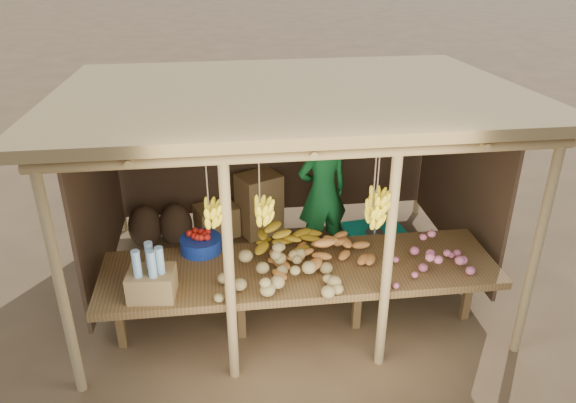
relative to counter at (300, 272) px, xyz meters
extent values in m
plane|color=brown|center=(0.00, 0.95, -0.74)|extent=(60.00, 60.00, 0.00)
cylinder|color=#A58755|center=(-2.10, -0.55, 0.36)|extent=(0.09, 0.09, 2.20)
cylinder|color=#A58755|center=(2.10, -0.55, 0.36)|extent=(0.09, 0.09, 2.20)
cylinder|color=#A58755|center=(-2.10, 2.45, 0.36)|extent=(0.09, 0.09, 2.20)
cylinder|color=#A58755|center=(2.10, 2.45, 0.36)|extent=(0.09, 0.09, 2.20)
cylinder|color=#A58755|center=(-0.70, -0.55, 0.36)|extent=(0.09, 0.09, 2.20)
cylinder|color=#A58755|center=(0.70, -0.55, 0.36)|extent=(0.09, 0.09, 2.20)
cylinder|color=#A58755|center=(0.00, -0.55, 1.46)|extent=(4.40, 0.09, 0.09)
cylinder|color=#A58755|center=(0.00, 2.45, 1.46)|extent=(4.40, 0.09, 0.09)
cube|color=olive|center=(0.00, 0.95, 1.55)|extent=(4.70, 3.50, 0.28)
cube|color=#4A3422|center=(0.00, 2.43, 0.47)|extent=(4.20, 0.04, 1.98)
cube|color=#4A3422|center=(-2.08, 1.15, 0.47)|extent=(0.04, 2.40, 1.98)
cube|color=#4A3422|center=(2.08, 1.15, 0.47)|extent=(0.04, 2.40, 1.98)
cube|color=brown|center=(0.00, 0.00, 0.02)|extent=(3.90, 1.05, 0.08)
cube|color=brown|center=(-1.80, 0.00, -0.38)|extent=(0.08, 0.08, 0.72)
cube|color=brown|center=(-0.60, 0.00, -0.38)|extent=(0.08, 0.08, 0.72)
cube|color=brown|center=(0.60, 0.00, -0.38)|extent=(0.08, 0.08, 0.72)
cube|color=brown|center=(1.80, 0.00, -0.38)|extent=(0.08, 0.08, 0.72)
cylinder|color=navy|center=(-0.97, 0.43, 0.14)|extent=(0.42, 0.42, 0.15)
cube|color=olive|center=(-1.39, -0.30, 0.19)|extent=(0.44, 0.36, 0.26)
imported|color=#19702F|center=(0.49, 1.47, 0.16)|extent=(0.73, 0.57, 1.79)
cube|color=brown|center=(1.05, 0.96, -0.46)|extent=(0.66, 0.58, 0.55)
cube|color=#0D8F89|center=(1.05, 0.96, -0.16)|extent=(0.73, 0.66, 0.06)
cube|color=olive|center=(-0.24, 2.13, -0.51)|extent=(0.65, 0.60, 0.42)
cube|color=olive|center=(-0.24, 2.13, -0.08)|extent=(0.65, 0.60, 0.42)
cube|color=olive|center=(-0.82, 2.13, -0.51)|extent=(0.65, 0.60, 0.42)
ellipsoid|color=#4A3422|center=(-1.77, 2.12, -0.48)|extent=(0.44, 0.44, 0.60)
ellipsoid|color=#4A3422|center=(-1.37, 2.12, -0.48)|extent=(0.44, 0.44, 0.60)
camera|label=1|loc=(-0.71, -4.61, 3.10)|focal=35.00mm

